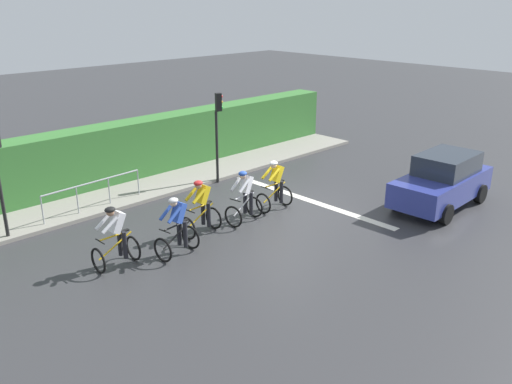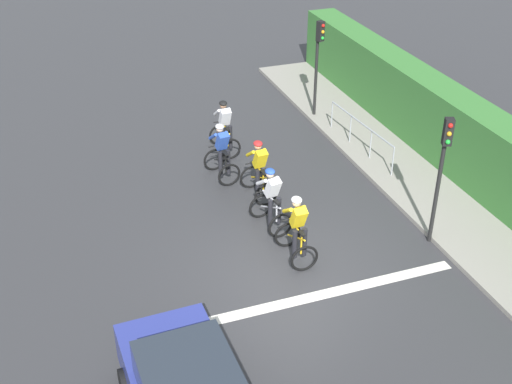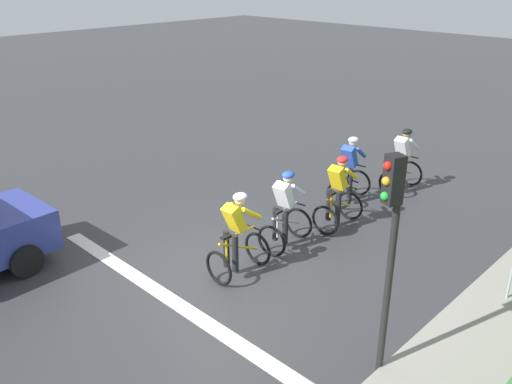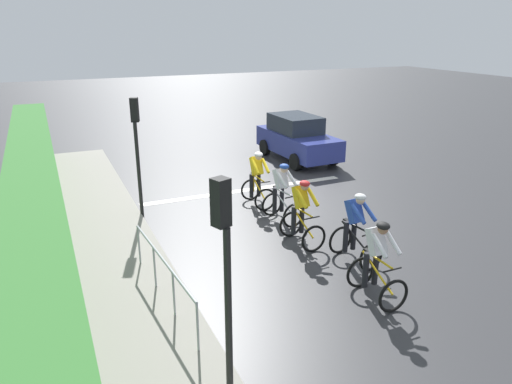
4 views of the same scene
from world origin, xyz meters
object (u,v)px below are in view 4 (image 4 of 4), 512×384
at_px(cyclist_second, 355,229).
at_px(pedestrian_railing_kerbside, 163,269).
at_px(cyclist_fourth, 282,194).
at_px(cyclist_lead, 377,262).
at_px(cyclist_mid, 302,213).
at_px(traffic_light_near_crossing, 137,140).
at_px(car_navy, 297,138).
at_px(cyclist_trailing, 257,180).
at_px(traffic_light_far_junction, 224,260).

distance_m(cyclist_second, pedestrian_railing_kerbside, 4.41).
bearing_deg(cyclist_fourth, cyclist_lead, 88.09).
bearing_deg(cyclist_mid, traffic_light_near_crossing, -46.60).
xyz_separation_m(cyclist_fourth, car_navy, (-3.54, -5.60, 0.08)).
height_order(cyclist_mid, pedestrian_railing_kerbside, cyclist_mid).
height_order(cyclist_second, cyclist_trailing, same).
bearing_deg(cyclist_second, cyclist_fourth, -81.71).
distance_m(cyclist_mid, pedestrian_railing_kerbside, 4.03).
relative_size(cyclist_trailing, traffic_light_far_junction, 0.50).
xyz_separation_m(cyclist_second, traffic_light_far_junction, (4.19, 2.88, 1.43)).
bearing_deg(cyclist_second, pedestrian_railing_kerbside, 1.09).
relative_size(cyclist_second, pedestrian_railing_kerbside, 0.47).
height_order(cyclist_second, traffic_light_near_crossing, traffic_light_near_crossing).
relative_size(cyclist_second, traffic_light_far_junction, 0.50).
bearing_deg(cyclist_mid, cyclist_second, 115.65).
height_order(cyclist_mid, car_navy, car_navy).
bearing_deg(cyclist_lead, traffic_light_near_crossing, -62.13).
bearing_deg(cyclist_fourth, traffic_light_near_crossing, -28.87).
relative_size(traffic_light_near_crossing, traffic_light_far_junction, 1.00).
bearing_deg(traffic_light_near_crossing, cyclist_lead, 117.87).
xyz_separation_m(cyclist_lead, cyclist_second, (-0.56, -1.51, 0.00)).
bearing_deg(car_navy, cyclist_fourth, 57.72).
distance_m(car_navy, traffic_light_near_crossing, 8.02).
distance_m(cyclist_second, cyclist_mid, 1.47).
height_order(cyclist_lead, cyclist_second, same).
relative_size(cyclist_trailing, traffic_light_near_crossing, 0.50).
distance_m(cyclist_trailing, traffic_light_far_junction, 8.18).
xyz_separation_m(cyclist_lead, cyclist_fourth, (-0.14, -4.34, 0.00)).
bearing_deg(cyclist_second, traffic_light_far_junction, 34.52).
bearing_deg(cyclist_trailing, cyclist_second, 96.67).
xyz_separation_m(cyclist_mid, traffic_light_near_crossing, (3.22, -3.41, 1.43)).
bearing_deg(cyclist_fourth, cyclist_trailing, -86.57).
height_order(cyclist_second, traffic_light_far_junction, traffic_light_far_junction).
bearing_deg(cyclist_lead, pedestrian_railing_kerbside, -20.29).
distance_m(cyclist_fourth, traffic_light_far_junction, 7.00).
height_order(cyclist_trailing, traffic_light_near_crossing, traffic_light_near_crossing).
distance_m(cyclist_lead, cyclist_mid, 2.84).
relative_size(cyclist_second, cyclist_mid, 1.00).
bearing_deg(cyclist_lead, cyclist_second, -110.30).
bearing_deg(traffic_light_far_junction, cyclist_second, -145.48).
bearing_deg(cyclist_fourth, pedestrian_railing_kerbside, 36.15).
bearing_deg(pedestrian_railing_kerbside, traffic_light_far_junction, 94.48).
height_order(car_navy, traffic_light_far_junction, traffic_light_far_junction).
xyz_separation_m(cyclist_trailing, traffic_light_far_junction, (3.69, 7.15, 1.43)).
relative_size(cyclist_mid, traffic_light_near_crossing, 0.50).
relative_size(cyclist_lead, car_navy, 0.40).
xyz_separation_m(car_navy, traffic_light_near_crossing, (6.98, 3.70, 1.35)).
height_order(cyclist_lead, car_navy, car_navy).
relative_size(cyclist_trailing, car_navy, 0.40).
bearing_deg(cyclist_second, traffic_light_near_crossing, -50.82).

